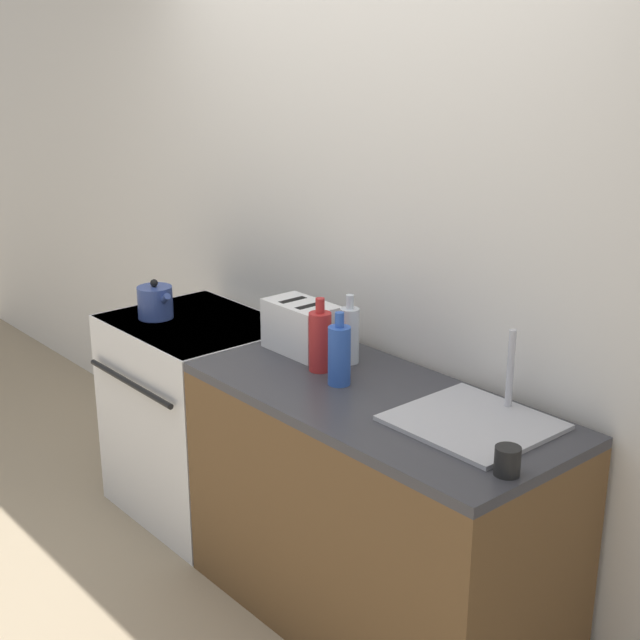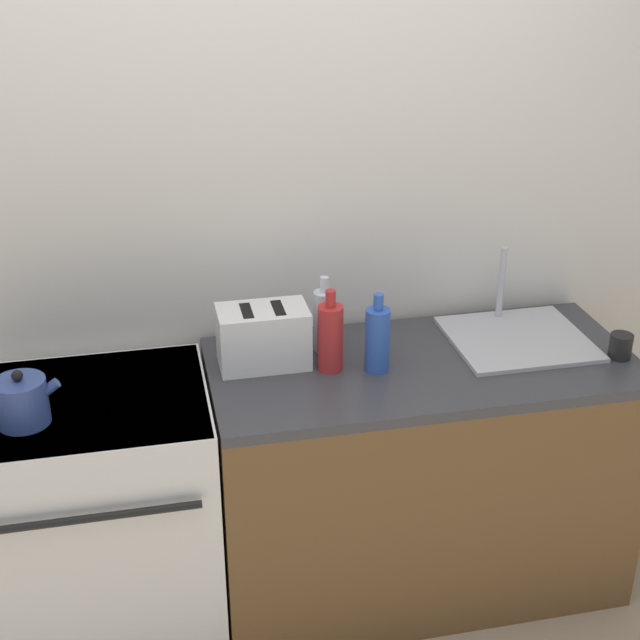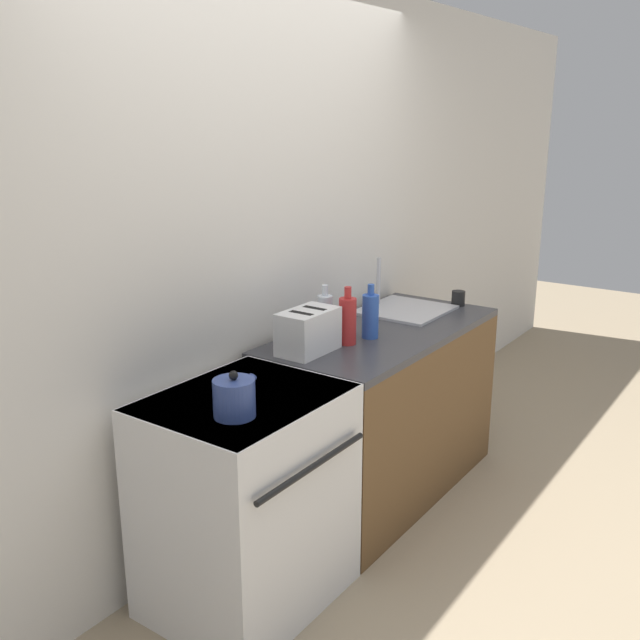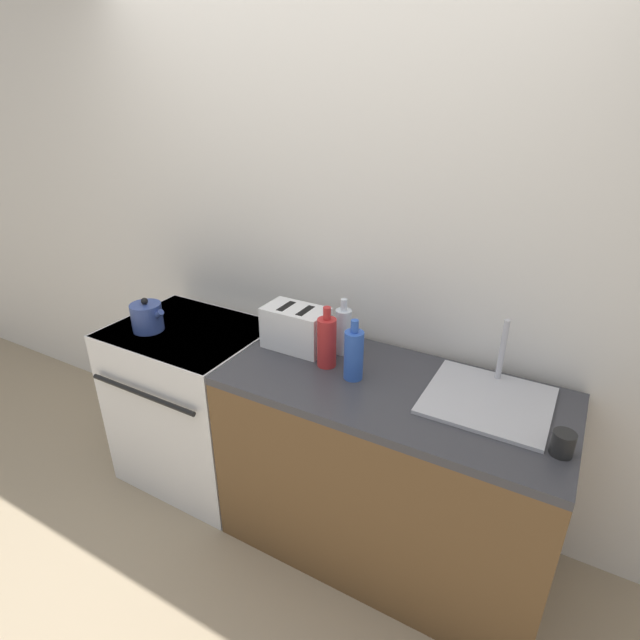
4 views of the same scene
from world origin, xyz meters
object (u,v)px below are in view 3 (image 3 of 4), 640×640
at_px(stove, 247,498).
at_px(cup_black, 458,298).
at_px(bottle_red, 348,320).
at_px(toaster, 308,331).
at_px(bottle_blue, 370,315).
at_px(kettle, 235,398).
at_px(bottle_clear, 325,316).

bearing_deg(stove, cup_black, -3.00).
relative_size(stove, bottle_red, 3.24).
bearing_deg(stove, toaster, 11.18).
height_order(bottle_blue, cup_black, bottle_blue).
bearing_deg(bottle_red, bottle_blue, -13.98).
xyz_separation_m(toaster, bottle_blue, (0.35, -0.12, 0.01)).
relative_size(kettle, cup_black, 2.27).
bearing_deg(bottle_clear, kettle, -164.16).
xyz_separation_m(kettle, toaster, (0.74, 0.21, 0.03)).
height_order(bottle_blue, bottle_clear, same).
distance_m(kettle, bottle_red, 0.96).
xyz_separation_m(toaster, cup_black, (1.17, -0.21, -0.06)).
distance_m(kettle, cup_black, 1.91).
bearing_deg(bottle_blue, toaster, 161.79).
xyz_separation_m(kettle, bottle_blue, (1.09, 0.10, 0.04)).
xyz_separation_m(stove, bottle_blue, (0.94, -0.00, 0.55)).
bearing_deg(bottle_blue, bottle_clear, 128.19).
bearing_deg(bottle_blue, bottle_red, 166.02).
relative_size(kettle, bottle_clear, 0.72).
bearing_deg(cup_black, bottle_blue, 173.63).
relative_size(bottle_red, cup_black, 3.28).
height_order(bottle_clear, cup_black, bottle_clear).
relative_size(toaster, bottle_red, 1.05).
bearing_deg(cup_black, kettle, -179.79).
bearing_deg(kettle, stove, 32.03).
xyz_separation_m(stove, toaster, (0.58, 0.12, 0.54)).
bearing_deg(cup_black, toaster, 169.95).
bearing_deg(kettle, bottle_clear, 15.84).
relative_size(kettle, bottle_red, 0.69).
height_order(stove, toaster, toaster).
relative_size(stove, bottle_blue, 3.37).
height_order(toaster, bottle_red, bottle_red).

